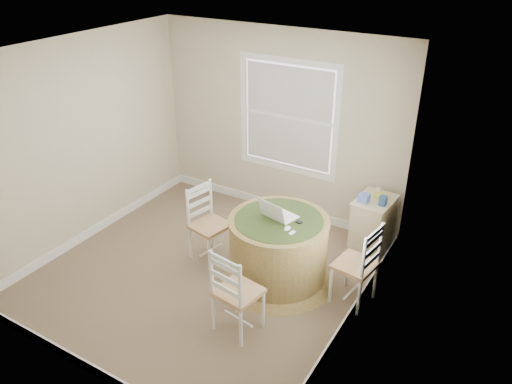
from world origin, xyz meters
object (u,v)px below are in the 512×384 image
Objects in this scene: round_table at (278,248)px; chair_left at (210,225)px; chair_near at (238,291)px; corner_chest at (372,226)px; chair_right at (355,264)px; laptop at (278,214)px.

chair_left is at bearing -171.66° from round_table.
corner_chest is (0.68, 2.02, -0.10)m from chair_near.
chair_right is at bearing 11.36° from round_table.
round_table is at bearing -75.46° from chair_right.
laptop reaches higher than corner_chest.
laptop is (0.88, 0.09, 0.37)m from chair_left.
chair_left is 1.80m from chair_right.
chair_near is at bearing 108.19° from laptop.
chair_near is at bearing -120.08° from chair_left.
laptop is 1.38m from corner_chest.
laptop is at bearing -78.49° from chair_right.
chair_left is (-0.91, -0.05, 0.03)m from round_table.
chair_near is 2.28× the size of laptop.
chair_left is 1.00× the size of chair_right.
chair_right is (0.88, 0.09, 0.03)m from round_table.
round_table is 1.38× the size of chair_near.
corner_chest is (1.64, 1.15, -0.10)m from chair_left.
chair_left reaches higher than corner_chest.
laptop reaches higher than chair_near.
chair_near is 1.32m from chair_right.
chair_left is 2.28× the size of laptop.
chair_right is at bearing -77.67° from corner_chest.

